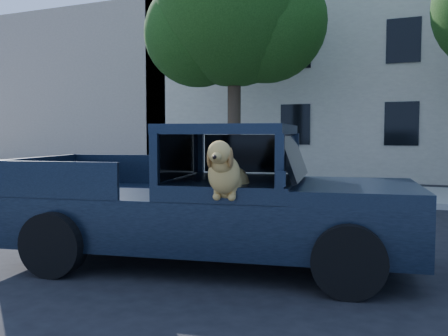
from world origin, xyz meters
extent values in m
plane|color=black|center=(0.00, 0.00, 0.00)|extent=(120.00, 120.00, 0.00)
cube|color=gray|center=(0.00, 9.20, 0.07)|extent=(60.00, 4.00, 0.15)
cylinder|color=#332619|center=(-4.00, 9.60, 2.20)|extent=(0.44, 0.44, 4.40)
sphere|color=#15370D|center=(-4.00, 9.60, 6.00)|extent=(5.20, 5.20, 5.20)
sphere|color=#15370D|center=(-5.20, 9.30, 5.20)|extent=(3.60, 3.60, 3.60)
sphere|color=#15370D|center=(-3.00, 9.90, 5.50)|extent=(4.00, 4.00, 4.00)
cube|color=tan|center=(-15.00, 16.50, 4.00)|extent=(12.00, 6.00, 8.00)
cube|color=black|center=(-0.44, 0.44, 0.67)|extent=(5.80, 3.12, 0.70)
cube|color=black|center=(1.49, 0.81, 1.10)|extent=(1.96, 2.38, 0.17)
cube|color=black|center=(-0.18, 0.49, 1.90)|extent=(1.99, 2.30, 0.13)
cube|color=black|center=(0.67, 0.65, 1.53)|extent=(0.61, 1.84, 0.60)
cube|color=black|center=(0.12, 0.06, 0.87)|extent=(0.68, 0.68, 0.40)
cube|color=black|center=(0.91, -0.65, 1.35)|extent=(0.11, 0.07, 0.17)
camera|label=1|loc=(2.55, -5.85, 1.85)|focal=40.00mm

